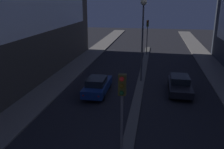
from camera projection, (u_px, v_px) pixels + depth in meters
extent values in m
cube|color=#56544F|center=(141.00, 80.00, 25.62)|extent=(0.72, 36.14, 0.12)
cylinder|color=#4C4C51|center=(122.00, 138.00, 11.00)|extent=(0.12, 0.12, 4.09)
cube|color=#3D3814|center=(122.00, 85.00, 10.27)|extent=(0.32, 0.28, 0.90)
sphere|color=red|center=(122.00, 79.00, 10.01)|extent=(0.20, 0.20, 0.20)
sphere|color=#4C380A|center=(122.00, 86.00, 10.10)|extent=(0.20, 0.20, 0.20)
sphere|color=#0F3D19|center=(122.00, 93.00, 10.19)|extent=(0.20, 0.20, 0.20)
cylinder|color=#4C4C51|center=(147.00, 41.00, 36.38)|extent=(0.12, 0.12, 4.09)
cube|color=#3D3814|center=(148.00, 23.00, 35.65)|extent=(0.32, 0.28, 0.90)
sphere|color=red|center=(148.00, 21.00, 35.40)|extent=(0.20, 0.20, 0.20)
sphere|color=#4C380A|center=(148.00, 23.00, 35.48)|extent=(0.20, 0.20, 0.20)
sphere|color=#0F3D19|center=(148.00, 26.00, 35.57)|extent=(0.20, 0.20, 0.20)
cylinder|color=#4C4C51|center=(142.00, 44.00, 24.04)|extent=(0.16, 0.16, 7.47)
sphere|color=#F9EAB2|center=(144.00, 2.00, 22.89)|extent=(0.60, 0.60, 0.60)
cube|color=navy|center=(98.00, 87.00, 21.89)|extent=(1.78, 4.71, 0.69)
cube|color=black|center=(97.00, 81.00, 21.38)|extent=(1.51, 2.12, 0.56)
cube|color=red|center=(83.00, 96.00, 19.77)|extent=(0.14, 0.04, 0.10)
cube|color=red|center=(98.00, 97.00, 19.56)|extent=(0.14, 0.04, 0.10)
cylinder|color=black|center=(93.00, 84.00, 23.50)|extent=(0.22, 0.64, 0.64)
cylinder|color=black|center=(109.00, 85.00, 23.24)|extent=(0.22, 0.64, 0.64)
cylinder|color=black|center=(85.00, 96.00, 20.75)|extent=(0.22, 0.64, 0.64)
cylinder|color=black|center=(103.00, 97.00, 20.49)|extent=(0.22, 0.64, 0.64)
cube|color=black|center=(180.00, 86.00, 22.08)|extent=(1.90, 4.70, 0.58)
cube|color=black|center=(180.00, 79.00, 22.25)|extent=(1.61, 2.11, 0.58)
cube|color=red|center=(171.00, 78.00, 24.40)|extent=(0.14, 0.04, 0.10)
cube|color=red|center=(185.00, 78.00, 24.18)|extent=(0.14, 0.04, 0.10)
cylinder|color=black|center=(169.00, 84.00, 23.68)|extent=(0.22, 0.64, 0.64)
cylinder|color=black|center=(187.00, 85.00, 23.40)|extent=(0.22, 0.64, 0.64)
cylinder|color=black|center=(171.00, 95.00, 20.94)|extent=(0.22, 0.64, 0.64)
cylinder|color=black|center=(191.00, 96.00, 20.66)|extent=(0.22, 0.64, 0.64)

